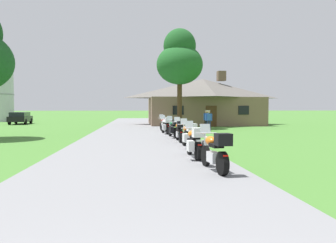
{
  "coord_description": "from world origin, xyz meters",
  "views": [
    {
      "loc": [
        0.03,
        -1.22,
        1.84
      ],
      "look_at": [
        2.05,
        19.26,
        1.0
      ],
      "focal_mm": 34.78,
      "sensor_mm": 36.0,
      "label": 1
    }
  ],
  "objects_px": {
    "parked_black_suv_far_left": "(20,117)",
    "motorcycle_white_sixth_in_row": "(166,126)",
    "motorcycle_orange_fourth_in_row": "(179,131)",
    "motorcycle_orange_third_in_row": "(189,136)",
    "motorcycle_orange_nearest_to_camera": "(215,152)",
    "motorcycle_orange_second_in_row": "(195,143)",
    "tree_by_lodge_front": "(180,60)",
    "motorcycle_red_farthest_in_row": "(165,124)",
    "bystander_blue_shirt_beside_signpost": "(206,119)",
    "bystander_blue_shirt_near_lodge": "(209,119)",
    "motorcycle_green_fifth_in_row": "(174,129)",
    "metal_silo_distant": "(1,91)"
  },
  "relations": [
    {
      "from": "motorcycle_green_fifth_in_row",
      "to": "motorcycle_red_farthest_in_row",
      "type": "relative_size",
      "value": 1.01
    },
    {
      "from": "motorcycle_orange_nearest_to_camera",
      "to": "motorcycle_white_sixth_in_row",
      "type": "bearing_deg",
      "value": 84.87
    },
    {
      "from": "motorcycle_white_sixth_in_row",
      "to": "tree_by_lodge_front",
      "type": "height_order",
      "value": "tree_by_lodge_front"
    },
    {
      "from": "motorcycle_orange_nearest_to_camera",
      "to": "motorcycle_orange_third_in_row",
      "type": "xyz_separation_m",
      "value": [
        0.14,
        5.43,
        -0.01
      ]
    },
    {
      "from": "motorcycle_orange_third_in_row",
      "to": "tree_by_lodge_front",
      "type": "height_order",
      "value": "tree_by_lodge_front"
    },
    {
      "from": "motorcycle_orange_second_in_row",
      "to": "bystander_blue_shirt_near_lodge",
      "type": "distance_m",
      "value": 14.84
    },
    {
      "from": "motorcycle_orange_second_in_row",
      "to": "parked_black_suv_far_left",
      "type": "xyz_separation_m",
      "value": [
        -15.53,
        28.07,
        0.17
      ]
    },
    {
      "from": "motorcycle_orange_third_in_row",
      "to": "metal_silo_distant",
      "type": "height_order",
      "value": "metal_silo_distant"
    },
    {
      "from": "motorcycle_red_farthest_in_row",
      "to": "tree_by_lodge_front",
      "type": "height_order",
      "value": "tree_by_lodge_front"
    },
    {
      "from": "parked_black_suv_far_left",
      "to": "metal_silo_distant",
      "type": "bearing_deg",
      "value": 117.35
    },
    {
      "from": "parked_black_suv_far_left",
      "to": "tree_by_lodge_front",
      "type": "bearing_deg",
      "value": -36.24
    },
    {
      "from": "motorcycle_orange_nearest_to_camera",
      "to": "metal_silo_distant",
      "type": "xyz_separation_m",
      "value": [
        -20.99,
        38.6,
        3.59
      ]
    },
    {
      "from": "motorcycle_orange_fourth_in_row",
      "to": "bystander_blue_shirt_near_lodge",
      "type": "height_order",
      "value": "bystander_blue_shirt_near_lodge"
    },
    {
      "from": "bystander_blue_shirt_near_lodge",
      "to": "parked_black_suv_far_left",
      "type": "height_order",
      "value": "bystander_blue_shirt_near_lodge"
    },
    {
      "from": "motorcycle_orange_nearest_to_camera",
      "to": "parked_black_suv_far_left",
      "type": "distance_m",
      "value": 34.27
    },
    {
      "from": "motorcycle_orange_nearest_to_camera",
      "to": "tree_by_lodge_front",
      "type": "height_order",
      "value": "tree_by_lodge_front"
    },
    {
      "from": "motorcycle_orange_second_in_row",
      "to": "tree_by_lodge_front",
      "type": "height_order",
      "value": "tree_by_lodge_front"
    },
    {
      "from": "parked_black_suv_far_left",
      "to": "motorcycle_white_sixth_in_row",
      "type": "bearing_deg",
      "value": -53.26
    },
    {
      "from": "motorcycle_orange_third_in_row",
      "to": "bystander_blue_shirt_beside_signpost",
      "type": "distance_m",
      "value": 13.76
    },
    {
      "from": "motorcycle_orange_third_in_row",
      "to": "parked_black_suv_far_left",
      "type": "xyz_separation_m",
      "value": [
        -15.8,
        25.05,
        0.17
      ]
    },
    {
      "from": "motorcycle_green_fifth_in_row",
      "to": "metal_silo_distant",
      "type": "height_order",
      "value": "metal_silo_distant"
    },
    {
      "from": "motorcycle_orange_second_in_row",
      "to": "motorcycle_white_sixth_in_row",
      "type": "height_order",
      "value": "same"
    },
    {
      "from": "motorcycle_orange_nearest_to_camera",
      "to": "motorcycle_green_fifth_in_row",
      "type": "bearing_deg",
      "value": 83.95
    },
    {
      "from": "motorcycle_orange_fourth_in_row",
      "to": "parked_black_suv_far_left",
      "type": "bearing_deg",
      "value": 124.95
    },
    {
      "from": "parked_black_suv_far_left",
      "to": "motorcycle_orange_fourth_in_row",
      "type": "bearing_deg",
      "value": -60.64
    },
    {
      "from": "motorcycle_orange_second_in_row",
      "to": "parked_black_suv_far_left",
      "type": "relative_size",
      "value": 0.44
    },
    {
      "from": "bystander_blue_shirt_beside_signpost",
      "to": "tree_by_lodge_front",
      "type": "bearing_deg",
      "value": 116.68
    },
    {
      "from": "motorcycle_red_farthest_in_row",
      "to": "bystander_blue_shirt_beside_signpost",
      "type": "relative_size",
      "value": 1.23
    },
    {
      "from": "motorcycle_orange_third_in_row",
      "to": "tree_by_lodge_front",
      "type": "distance_m",
      "value": 16.01
    },
    {
      "from": "parked_black_suv_far_left",
      "to": "motorcycle_orange_third_in_row",
      "type": "bearing_deg",
      "value": -63.71
    },
    {
      "from": "motorcycle_red_farthest_in_row",
      "to": "bystander_blue_shirt_beside_signpost",
      "type": "height_order",
      "value": "bystander_blue_shirt_beside_signpost"
    },
    {
      "from": "motorcycle_orange_third_in_row",
      "to": "motorcycle_orange_nearest_to_camera",
      "type": "bearing_deg",
      "value": -96.0
    },
    {
      "from": "motorcycle_orange_nearest_to_camera",
      "to": "motorcycle_orange_third_in_row",
      "type": "bearing_deg",
      "value": 82.86
    },
    {
      "from": "motorcycle_red_farthest_in_row",
      "to": "metal_silo_distant",
      "type": "distance_m",
      "value": 31.02
    },
    {
      "from": "bystander_blue_shirt_beside_signpost",
      "to": "bystander_blue_shirt_near_lodge",
      "type": "bearing_deg",
      "value": -121.59
    },
    {
      "from": "bystander_blue_shirt_beside_signpost",
      "to": "tree_by_lodge_front",
      "type": "distance_m",
      "value": 5.92
    },
    {
      "from": "bystander_blue_shirt_near_lodge",
      "to": "bystander_blue_shirt_beside_signpost",
      "type": "xyz_separation_m",
      "value": [
        0.21,
        1.92,
        0.0
      ]
    },
    {
      "from": "motorcycle_orange_fourth_in_row",
      "to": "metal_silo_distant",
      "type": "xyz_separation_m",
      "value": [
        -21.08,
        30.35,
        3.59
      ]
    },
    {
      "from": "motorcycle_white_sixth_in_row",
      "to": "metal_silo_distant",
      "type": "height_order",
      "value": "metal_silo_distant"
    },
    {
      "from": "bystander_blue_shirt_beside_signpost",
      "to": "metal_silo_distant",
      "type": "distance_m",
      "value": 31.98
    },
    {
      "from": "bystander_blue_shirt_near_lodge",
      "to": "motorcycle_orange_second_in_row",
      "type": "bearing_deg",
      "value": -99.85
    },
    {
      "from": "motorcycle_red_farthest_in_row",
      "to": "motorcycle_orange_fourth_in_row",
      "type": "bearing_deg",
      "value": -100.66
    },
    {
      "from": "tree_by_lodge_front",
      "to": "metal_silo_distant",
      "type": "distance_m",
      "value": 29.22
    },
    {
      "from": "motorcycle_red_farthest_in_row",
      "to": "bystander_blue_shirt_near_lodge",
      "type": "height_order",
      "value": "bystander_blue_shirt_near_lodge"
    },
    {
      "from": "motorcycle_white_sixth_in_row",
      "to": "tree_by_lodge_front",
      "type": "xyz_separation_m",
      "value": [
        1.84,
        6.69,
        5.63
      ]
    },
    {
      "from": "motorcycle_red_farthest_in_row",
      "to": "bystander_blue_shirt_near_lodge",
      "type": "bearing_deg",
      "value": -0.03
    },
    {
      "from": "motorcycle_white_sixth_in_row",
      "to": "motorcycle_orange_fourth_in_row",
      "type": "bearing_deg",
      "value": -96.73
    },
    {
      "from": "motorcycle_orange_nearest_to_camera",
      "to": "motorcycle_orange_second_in_row",
      "type": "bearing_deg",
      "value": 87.5
    },
    {
      "from": "motorcycle_orange_fourth_in_row",
      "to": "bystander_blue_shirt_beside_signpost",
      "type": "xyz_separation_m",
      "value": [
        3.74,
        10.44,
        0.33
      ]
    },
    {
      "from": "motorcycle_orange_fourth_in_row",
      "to": "motorcycle_white_sixth_in_row",
      "type": "relative_size",
      "value": 1.0
    }
  ]
}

